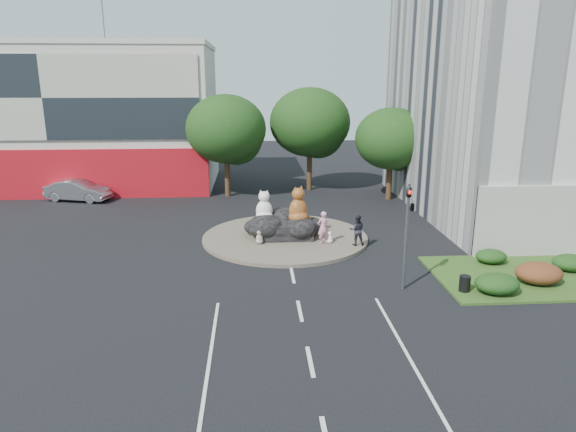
# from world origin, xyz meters

# --- Properties ---
(ground) EXTENTS (120.00, 120.00, 0.00)m
(ground) POSITION_xyz_m (0.00, 0.00, 0.00)
(ground) COLOR black
(ground) RESTS_ON ground
(roundabout_island) EXTENTS (10.00, 10.00, 0.20)m
(roundabout_island) POSITION_xyz_m (0.00, 10.00, 0.10)
(roundabout_island) COLOR brown
(roundabout_island) RESTS_ON ground
(rock_plinth) EXTENTS (3.20, 2.60, 0.90)m
(rock_plinth) POSITION_xyz_m (0.00, 10.00, 0.65)
(rock_plinth) COLOR black
(rock_plinth) RESTS_ON roundabout_island
(shophouse_block) EXTENTS (25.20, 12.30, 17.40)m
(shophouse_block) POSITION_xyz_m (-18.00, 27.91, 6.18)
(shophouse_block) COLOR beige
(shophouse_block) RESTS_ON ground
(grass_verge) EXTENTS (10.00, 6.00, 0.12)m
(grass_verge) POSITION_xyz_m (12.00, 3.00, 0.06)
(grass_verge) COLOR #2B4717
(grass_verge) RESTS_ON ground
(tree_left) EXTENTS (6.46, 6.46, 8.27)m
(tree_left) POSITION_xyz_m (-3.93, 22.06, 5.25)
(tree_left) COLOR #382314
(tree_left) RESTS_ON ground
(tree_mid) EXTENTS (6.84, 6.84, 8.76)m
(tree_mid) POSITION_xyz_m (3.07, 24.06, 5.56)
(tree_mid) COLOR #382314
(tree_mid) RESTS_ON ground
(tree_right) EXTENTS (5.70, 5.70, 7.30)m
(tree_right) POSITION_xyz_m (9.07, 20.06, 4.63)
(tree_right) COLOR #382314
(tree_right) RESTS_ON ground
(hedge_near_green) EXTENTS (2.00, 1.60, 0.90)m
(hedge_near_green) POSITION_xyz_m (9.00, 1.00, 0.57)
(hedge_near_green) COLOR #133310
(hedge_near_green) RESTS_ON grass_verge
(hedge_red) EXTENTS (2.20, 1.76, 0.99)m
(hedge_red) POSITION_xyz_m (11.50, 2.00, 0.61)
(hedge_red) COLOR #4E2414
(hedge_red) RESTS_ON grass_verge
(hedge_mid_green) EXTENTS (1.80, 1.44, 0.81)m
(hedge_mid_green) POSITION_xyz_m (14.00, 3.50, 0.53)
(hedge_mid_green) COLOR #133310
(hedge_mid_green) RESTS_ON grass_verge
(hedge_back_green) EXTENTS (1.60, 1.28, 0.72)m
(hedge_back_green) POSITION_xyz_m (10.50, 4.80, 0.48)
(hedge_back_green) COLOR #133310
(hedge_back_green) RESTS_ON grass_verge
(traffic_light) EXTENTS (0.44, 1.24, 5.00)m
(traffic_light) POSITION_xyz_m (5.10, 2.00, 3.62)
(traffic_light) COLOR #595B60
(traffic_light) RESTS_ON ground
(street_lamp) EXTENTS (2.34, 0.22, 8.06)m
(street_lamp) POSITION_xyz_m (12.82, 8.00, 4.55)
(street_lamp) COLOR #595B60
(street_lamp) RESTS_ON ground
(cat_white) EXTENTS (1.17, 1.02, 1.93)m
(cat_white) POSITION_xyz_m (-1.25, 10.26, 2.07)
(cat_white) COLOR white
(cat_white) RESTS_ON rock_plinth
(cat_tabby) EXTENTS (1.74, 1.68, 2.24)m
(cat_tabby) POSITION_xyz_m (0.78, 9.79, 2.22)
(cat_tabby) COLOR #AF4C24
(cat_tabby) RESTS_ON rock_plinth
(kitten_calico) EXTENTS (0.52, 0.46, 0.82)m
(kitten_calico) POSITION_xyz_m (-1.58, 8.63, 0.61)
(kitten_calico) COLOR beige
(kitten_calico) RESTS_ON roundabout_island
(kitten_white) EXTENTS (0.48, 0.43, 0.71)m
(kitten_white) POSITION_xyz_m (2.50, 8.50, 0.55)
(kitten_white) COLOR white
(kitten_white) RESTS_ON roundabout_island
(pedestrian_pink) EXTENTS (0.83, 0.71, 1.93)m
(pedestrian_pink) POSITION_xyz_m (2.09, 8.35, 1.17)
(pedestrian_pink) COLOR pink
(pedestrian_pink) RESTS_ON roundabout_island
(pedestrian_dark) EXTENTS (0.92, 0.74, 1.81)m
(pedestrian_dark) POSITION_xyz_m (4.00, 7.97, 1.10)
(pedestrian_dark) COLOR #212129
(pedestrian_dark) RESTS_ON roundabout_island
(parked_car) EXTENTS (5.43, 3.04, 1.69)m
(parked_car) POSITION_xyz_m (-15.80, 21.12, 0.85)
(parked_car) COLOR #93949A
(parked_car) RESTS_ON ground
(litter_bin) EXTENTS (0.61, 0.61, 0.73)m
(litter_bin) POSITION_xyz_m (7.64, 1.32, 0.48)
(litter_bin) COLOR black
(litter_bin) RESTS_ON grass_verge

